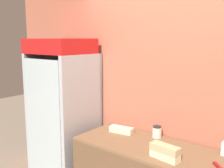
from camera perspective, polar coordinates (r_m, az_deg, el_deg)
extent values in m
cube|color=#B7664C|center=(2.82, 14.08, -2.50)|extent=(5.20, 0.06, 2.70)
cube|color=brown|center=(2.64, 10.19, -13.87)|extent=(1.73, 0.64, 0.02)
cube|color=#B2B7BC|center=(3.65, -6.69, -7.12)|extent=(0.73, 0.04, 1.76)
cube|color=#B2B7BC|center=(3.70, -13.84, -7.09)|extent=(0.05, 0.65, 1.76)
cube|color=#B2B7BC|center=(3.21, -6.27, -9.47)|extent=(0.05, 0.65, 1.76)
cube|color=white|center=(3.63, -7.00, -7.22)|extent=(0.63, 0.02, 1.66)
cube|color=silver|center=(3.25, -14.80, -9.49)|extent=(0.63, 0.01, 1.66)
cube|color=red|center=(3.26, -11.29, 8.10)|extent=(0.73, 0.59, 0.18)
cube|color=silver|center=(3.60, -10.35, -15.32)|extent=(0.61, 0.53, 0.01)
cube|color=silver|center=(3.48, -10.51, -10.60)|extent=(0.61, 0.53, 0.01)
cube|color=silver|center=(3.39, -10.68, -5.58)|extent=(0.61, 0.53, 0.01)
cube|color=silver|center=(3.32, -10.85, -0.31)|extent=(0.61, 0.53, 0.01)
cylinder|color=#72337F|center=(3.39, -12.54, -15.37)|extent=(0.06, 0.06, 0.18)
cylinder|color=#72337F|center=(3.34, -12.62, -13.43)|extent=(0.03, 0.03, 0.08)
cylinder|color=gold|center=(3.36, -15.25, -4.57)|extent=(0.08, 0.08, 0.14)
cylinder|color=gold|center=(3.33, -15.33, -2.91)|extent=(0.03, 0.03, 0.06)
cylinder|color=navy|center=(3.13, -13.52, 0.78)|extent=(0.06, 0.06, 0.18)
cylinder|color=navy|center=(3.11, -13.62, 3.12)|extent=(0.02, 0.02, 0.08)
cylinder|color=#B2231E|center=(3.23, -13.62, -5.09)|extent=(0.06, 0.06, 0.14)
cylinder|color=#B2231E|center=(3.20, -13.69, -3.39)|extent=(0.03, 0.03, 0.06)
cylinder|color=#B2BCCC|center=(3.46, -13.71, -14.81)|extent=(0.06, 0.06, 0.18)
cylinder|color=#B2BCCC|center=(3.41, -13.80, -12.86)|extent=(0.02, 0.02, 0.08)
cylinder|color=#72337F|center=(3.13, -12.16, -5.72)|extent=(0.07, 0.07, 0.11)
cylinder|color=#72337F|center=(3.11, -12.21, -4.30)|extent=(0.03, 0.03, 0.05)
cylinder|color=#72337F|center=(3.29, -10.94, -16.22)|extent=(0.06, 0.06, 0.16)
cylinder|color=#72337F|center=(3.24, -11.01, -14.38)|extent=(0.02, 0.02, 0.07)
cube|color=beige|center=(2.42, 11.42, -15.03)|extent=(0.28, 0.13, 0.06)
cube|color=tan|center=(2.40, 11.47, -13.62)|extent=(0.28, 0.13, 0.06)
cube|color=beige|center=(2.99, 2.07, -9.92)|extent=(0.28, 0.14, 0.07)
cube|color=maroon|center=(2.41, 22.05, -16.25)|extent=(0.11, 0.11, 0.02)
cylinder|color=silver|center=(2.89, 9.75, -10.31)|extent=(0.10, 0.10, 0.11)
cylinder|color=#262628|center=(2.87, 9.79, -9.14)|extent=(0.09, 0.09, 0.01)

